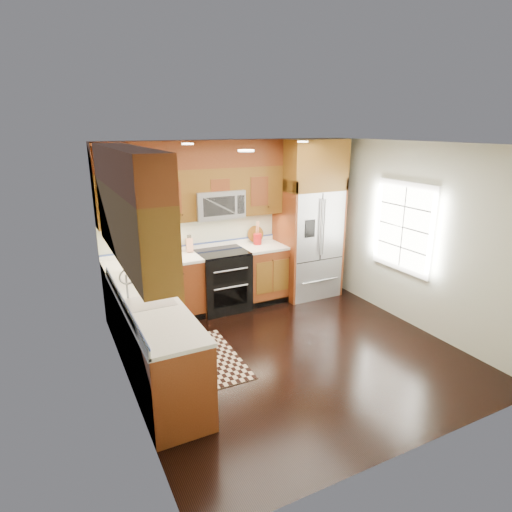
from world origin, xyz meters
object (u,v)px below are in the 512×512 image
range (223,280)px  utensil_crock (257,237)px  refrigerator (309,219)px  rug (205,359)px  knife_block (190,245)px

range → utensil_crock: utensil_crock is taller
range → utensil_crock: size_ratio=2.50×
refrigerator → utensil_crock: bearing=168.9°
refrigerator → rug: refrigerator is taller
range → refrigerator: refrigerator is taller
knife_block → utensil_crock: bearing=-4.9°
range → knife_block: 0.76m
rug → knife_block: size_ratio=5.07×
utensil_crock → refrigerator: bearing=-11.1°
refrigerator → utensil_crock: 0.92m
range → rug: 1.65m
refrigerator → rug: (-2.36, -1.32, -1.30)m
utensil_crock → knife_block: bearing=175.1°
utensil_crock → range: bearing=-169.0°
rug → utensil_crock: size_ratio=3.57×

